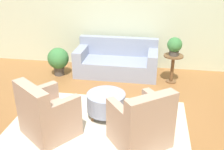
{
  "coord_description": "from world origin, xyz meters",
  "views": [
    {
      "loc": [
        0.91,
        -4.0,
        2.78
      ],
      "look_at": [
        0.15,
        0.55,
        0.75
      ],
      "focal_mm": 42.0,
      "sensor_mm": 36.0,
      "label": 1
    }
  ],
  "objects_px": {
    "couch": "(117,62)",
    "armchair_left": "(47,115)",
    "potted_plant_on_side_table": "(175,46)",
    "potted_plant_floor": "(58,59)",
    "ottoman_table": "(106,102)",
    "side_table": "(173,64)",
    "armchair_right": "(142,124)"
  },
  "relations": [
    {
      "from": "couch",
      "to": "armchair_left",
      "type": "relative_size",
      "value": 1.87
    },
    {
      "from": "potted_plant_on_side_table",
      "to": "potted_plant_floor",
      "type": "xyz_separation_m",
      "value": [
        -2.89,
        -0.02,
        -0.51
      ]
    },
    {
      "from": "potted_plant_floor",
      "to": "ottoman_table",
      "type": "bearing_deg",
      "value": -48.17
    },
    {
      "from": "ottoman_table",
      "to": "potted_plant_on_side_table",
      "type": "relative_size",
      "value": 1.68
    },
    {
      "from": "armchair_left",
      "to": "side_table",
      "type": "xyz_separation_m",
      "value": [
        2.19,
        2.53,
        0.08
      ]
    },
    {
      "from": "armchair_right",
      "to": "ottoman_table",
      "type": "distance_m",
      "value": 1.02
    },
    {
      "from": "armchair_right",
      "to": "side_table",
      "type": "height_order",
      "value": "armchair_right"
    },
    {
      "from": "armchair_right",
      "to": "potted_plant_floor",
      "type": "xyz_separation_m",
      "value": [
        -2.3,
        2.5,
        0.04
      ]
    },
    {
      "from": "armchair_right",
      "to": "potted_plant_floor",
      "type": "height_order",
      "value": "armchair_right"
    },
    {
      "from": "potted_plant_on_side_table",
      "to": "potted_plant_floor",
      "type": "height_order",
      "value": "potted_plant_on_side_table"
    },
    {
      "from": "side_table",
      "to": "armchair_right",
      "type": "bearing_deg",
      "value": -103.14
    },
    {
      "from": "couch",
      "to": "armchair_left",
      "type": "xyz_separation_m",
      "value": [
        -0.77,
        -2.83,
        0.06
      ]
    },
    {
      "from": "side_table",
      "to": "potted_plant_on_side_table",
      "type": "height_order",
      "value": "potted_plant_on_side_table"
    },
    {
      "from": "armchair_left",
      "to": "potted_plant_floor",
      "type": "height_order",
      "value": "armchair_left"
    },
    {
      "from": "couch",
      "to": "potted_plant_floor",
      "type": "xyz_separation_m",
      "value": [
        -1.48,
        -0.33,
        0.11
      ]
    },
    {
      "from": "armchair_right",
      "to": "side_table",
      "type": "relative_size",
      "value": 1.6
    },
    {
      "from": "couch",
      "to": "potted_plant_on_side_table",
      "type": "xyz_separation_m",
      "value": [
        1.41,
        -0.31,
        0.62
      ]
    },
    {
      "from": "armchair_right",
      "to": "side_table",
      "type": "distance_m",
      "value": 2.59
    },
    {
      "from": "armchair_left",
      "to": "ottoman_table",
      "type": "bearing_deg",
      "value": 39.4
    },
    {
      "from": "couch",
      "to": "ottoman_table",
      "type": "height_order",
      "value": "couch"
    },
    {
      "from": "armchair_left",
      "to": "side_table",
      "type": "height_order",
      "value": "armchair_left"
    },
    {
      "from": "couch",
      "to": "potted_plant_on_side_table",
      "type": "height_order",
      "value": "potted_plant_on_side_table"
    },
    {
      "from": "ottoman_table",
      "to": "potted_plant_floor",
      "type": "xyz_separation_m",
      "value": [
        -1.59,
        1.78,
        0.12
      ]
    },
    {
      "from": "side_table",
      "to": "potted_plant_floor",
      "type": "distance_m",
      "value": 2.89
    },
    {
      "from": "ottoman_table",
      "to": "potted_plant_floor",
      "type": "distance_m",
      "value": 2.39
    },
    {
      "from": "armchair_right",
      "to": "potted_plant_on_side_table",
      "type": "height_order",
      "value": "potted_plant_on_side_table"
    },
    {
      "from": "armchair_right",
      "to": "potted_plant_on_side_table",
      "type": "bearing_deg",
      "value": 76.86
    },
    {
      "from": "potted_plant_floor",
      "to": "couch",
      "type": "bearing_deg",
      "value": 12.54
    },
    {
      "from": "couch",
      "to": "potted_plant_floor",
      "type": "distance_m",
      "value": 1.52
    },
    {
      "from": "armchair_left",
      "to": "armchair_right",
      "type": "bearing_deg",
      "value": 0.0
    },
    {
      "from": "armchair_left",
      "to": "side_table",
      "type": "relative_size",
      "value": 1.6
    },
    {
      "from": "armchair_left",
      "to": "ottoman_table",
      "type": "distance_m",
      "value": 1.15
    }
  ]
}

